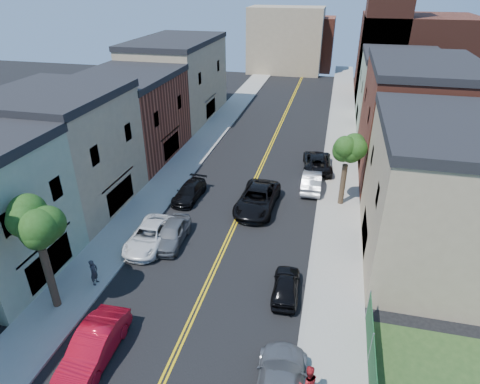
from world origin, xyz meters
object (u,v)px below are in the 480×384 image
Objects in this scene: black_suv_lane at (257,199)px; pedestrian_left at (94,272)px; black_car_left at (189,192)px; black_car_right at (286,286)px; dark_car_right_far at (317,162)px; white_pickup at (150,236)px; silver_car_right at (312,181)px; red_sedan at (94,346)px; grey_car_left at (172,233)px; pedestrian_right at (308,383)px.

pedestrian_left reaches higher than black_suv_lane.
pedestrian_left is at bearing -95.90° from black_car_left.
black_suv_lane is at bearing -72.10° from black_car_right.
black_suv_lane reaches higher than dark_car_right_far.
silver_car_right is (10.53, 11.36, 0.06)m from white_pickup.
black_suv_lane is at bearing 71.03° from red_sedan.
black_suv_lane reaches higher than grey_car_left.
white_pickup is at bearing -57.80° from pedestrian_right.
red_sedan is 0.95× the size of white_pickup.
dark_car_right_far is (10.28, 8.64, 0.15)m from black_car_left.
pedestrian_right is (1.20, -25.28, 0.30)m from dark_car_right_far.
black_suv_lane is (5.02, 16.48, 0.06)m from red_sedan.
red_sedan is 1.09× the size of black_car_left.
grey_car_left is 17.74m from dark_car_right_far.
red_sedan is at bearing -83.38° from black_car_left.
grey_car_left is 0.78× the size of dark_car_right_far.
black_car_left is 12.04m from pedestrian_left.
white_pickup is 1.15× the size of grey_car_left.
white_pickup is at bearing -131.32° from black_suv_lane.
grey_car_left is at bearing -126.87° from black_suv_lane.
black_suv_lane reaches higher than white_pickup.
dark_car_right_far is (0.63, 18.63, 0.14)m from black_car_right.
dark_car_right_far is at bearing 43.31° from black_car_left.
red_sedan is at bearing -18.37° from pedestrian_right.
dark_car_right_far is 0.92× the size of black_suv_lane.
pedestrian_right is (13.40, -4.76, 0.10)m from pedestrian_left.
red_sedan is at bearing -104.70° from black_suv_lane.
black_car_right is at bearing -67.11° from black_suv_lane.
pedestrian_right is at bearing -69.23° from black_suv_lane.
white_pickup is 3.05× the size of pedestrian_left.
white_pickup is 19.04m from dark_car_right_far.
pedestrian_right reaches higher than dark_car_right_far.
red_sedan is 16.81m from black_car_left.
pedestrian_right is at bearing -1.28° from red_sedan.
grey_car_left is 7.95m from black_suv_lane.
pedestrian_left is (-1.92, -11.88, 0.35)m from black_car_left.
black_car_right is at bearing 36.02° from red_sedan.
silver_car_right is at bearing 45.66° from white_pickup.
black_suv_lane is (6.45, 6.79, 0.15)m from white_pickup.
black_car_right is at bearing -24.48° from grey_car_left.
white_pickup is 0.83× the size of black_suv_lane.
silver_car_right is 4.37m from dark_car_right_far.
grey_car_left is 2.64× the size of pedestrian_left.
dark_car_right_far is at bearing -106.42° from pedestrian_right.
dark_car_right_far is at bearing 66.60° from black_suv_lane.
red_sedan is at bearing -150.82° from pedestrian_left.
black_car_left is at bearing -74.52° from pedestrian_right.
grey_car_left is (0.00, 10.31, -0.04)m from red_sedan.
pedestrian_left is 0.90× the size of pedestrian_right.
red_sedan is 11.01m from black_car_right.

